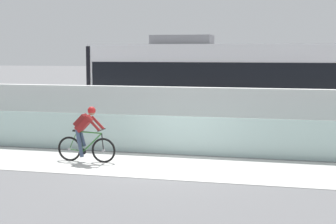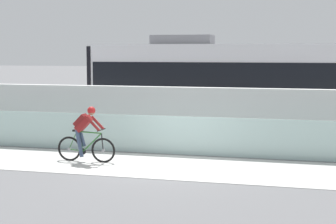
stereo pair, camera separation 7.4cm
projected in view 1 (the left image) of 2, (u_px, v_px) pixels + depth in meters
name	position (u px, v px, depth m)	size (l,w,h in m)	color
ground_plane	(164.00, 166.00, 15.28)	(200.00, 200.00, 0.00)	slate
bike_path_deck	(164.00, 166.00, 15.28)	(32.00, 3.20, 0.01)	beige
glass_parapet	(180.00, 135.00, 16.99)	(32.00, 0.05, 1.18)	silver
concrete_barrier_wall	(192.00, 116.00, 18.68)	(32.00, 0.36, 1.97)	silver
tram_rail_near	(206.00, 134.00, 21.18)	(32.00, 0.08, 0.01)	#595654
tram_rail_far	(212.00, 129.00, 22.56)	(32.00, 0.08, 0.01)	#595654
tram	(231.00, 84.00, 21.45)	(11.06, 2.54, 3.81)	silver
cyclist_on_bike	(86.00, 134.00, 15.78)	(1.77, 0.58, 1.61)	black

